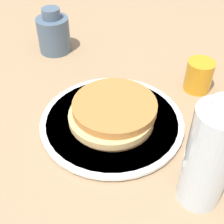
{
  "coord_description": "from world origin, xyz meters",
  "views": [
    {
      "loc": [
        -0.41,
        0.12,
        0.44
      ],
      "look_at": [
        0.02,
        -0.01,
        0.03
      ],
      "focal_mm": 50.0,
      "sensor_mm": 36.0,
      "label": 1
    }
  ],
  "objects_px": {
    "juice_glass": "(199,76)",
    "water_bottle_near": "(209,158)",
    "plate": "(112,122)",
    "pancake_stack": "(113,113)",
    "cream_jug": "(54,33)"
  },
  "relations": [
    {
      "from": "cream_jug",
      "to": "water_bottle_near",
      "type": "xyz_separation_m",
      "value": [
        -0.52,
        -0.14,
        0.04
      ]
    },
    {
      "from": "pancake_stack",
      "to": "water_bottle_near",
      "type": "distance_m",
      "value": 0.22
    },
    {
      "from": "plate",
      "to": "pancake_stack",
      "type": "bearing_deg",
      "value": -170.24
    },
    {
      "from": "pancake_stack",
      "to": "water_bottle_near",
      "type": "height_order",
      "value": "water_bottle_near"
    },
    {
      "from": "pancake_stack",
      "to": "water_bottle_near",
      "type": "relative_size",
      "value": 0.88
    },
    {
      "from": "pancake_stack",
      "to": "cream_jug",
      "type": "distance_m",
      "value": 0.33
    },
    {
      "from": "plate",
      "to": "water_bottle_near",
      "type": "relative_size",
      "value": 1.44
    },
    {
      "from": "juice_glass",
      "to": "water_bottle_near",
      "type": "distance_m",
      "value": 0.3
    },
    {
      "from": "plate",
      "to": "cream_jug",
      "type": "height_order",
      "value": "cream_jug"
    },
    {
      "from": "pancake_stack",
      "to": "juice_glass",
      "type": "height_order",
      "value": "juice_glass"
    },
    {
      "from": "pancake_stack",
      "to": "juice_glass",
      "type": "distance_m",
      "value": 0.23
    },
    {
      "from": "water_bottle_near",
      "to": "plate",
      "type": "bearing_deg",
      "value": 22.63
    },
    {
      "from": "water_bottle_near",
      "to": "cream_jug",
      "type": "bearing_deg",
      "value": 15.39
    },
    {
      "from": "plate",
      "to": "pancake_stack",
      "type": "height_order",
      "value": "pancake_stack"
    },
    {
      "from": "cream_jug",
      "to": "pancake_stack",
      "type": "bearing_deg",
      "value": -169.41
    }
  ]
}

